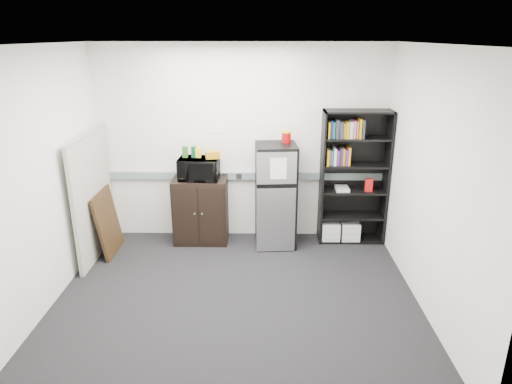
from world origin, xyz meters
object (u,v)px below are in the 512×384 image
bookshelf (352,175)px  cubicle_partition (93,196)px  microwave (199,169)px  cabinet (201,210)px  refrigerator (276,196)px

bookshelf → cubicle_partition: bookshelf is taller
bookshelf → microwave: size_ratio=3.46×
cabinet → microwave: (0.00, -0.02, 0.61)m
cubicle_partition → cabinet: cubicle_partition is taller
cabinet → microwave: bearing=-90.0°
bookshelf → refrigerator: bookshelf is taller
bookshelf → microwave: (-2.09, -0.08, 0.10)m
bookshelf → cabinet: bearing=-178.2°
microwave → refrigerator: bearing=-1.1°
cabinet → microwave: size_ratio=1.73×
bookshelf → cabinet: size_ratio=2.01×
microwave → bookshelf: bearing=4.7°
microwave → refrigerator: refrigerator is taller
refrigerator → cubicle_partition: bearing=-175.9°
cubicle_partition → refrigerator: size_ratio=1.14×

